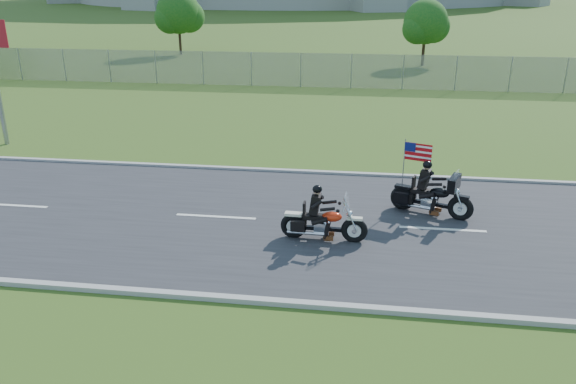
# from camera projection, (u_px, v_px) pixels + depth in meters

# --- Properties ---
(ground) EXTENTS (420.00, 420.00, 0.00)m
(ground) POSITION_uv_depth(u_px,v_px,m) (289.00, 222.00, 14.97)
(ground) COLOR #374D18
(ground) RESTS_ON ground
(road) EXTENTS (120.00, 8.00, 0.04)m
(road) POSITION_uv_depth(u_px,v_px,m) (289.00, 221.00, 14.96)
(road) COLOR #28282B
(road) RESTS_ON ground
(curb_north) EXTENTS (120.00, 0.18, 0.12)m
(curb_north) POSITION_uv_depth(u_px,v_px,m) (305.00, 172.00, 18.70)
(curb_north) COLOR #9E9B93
(curb_north) RESTS_ON ground
(curb_south) EXTENTS (120.00, 0.18, 0.12)m
(curb_south) POSITION_uv_depth(u_px,v_px,m) (262.00, 301.00, 11.20)
(curb_south) COLOR #9E9B93
(curb_south) RESTS_ON ground
(fence) EXTENTS (60.00, 0.03, 2.00)m
(fence) POSITION_uv_depth(u_px,v_px,m) (251.00, 69.00, 33.77)
(fence) COLOR gray
(fence) RESTS_ON ground
(tree_fence_near) EXTENTS (3.52, 3.28, 4.75)m
(tree_fence_near) POSITION_uv_depth(u_px,v_px,m) (426.00, 24.00, 40.96)
(tree_fence_near) COLOR #382316
(tree_fence_near) RESTS_ON ground
(tree_fence_mid) EXTENTS (3.96, 3.69, 5.30)m
(tree_fence_mid) POSITION_uv_depth(u_px,v_px,m) (179.00, 14.00, 47.09)
(tree_fence_mid) COLOR #382316
(tree_fence_mid) RESTS_ON ground
(motorcycle_lead) EXTENTS (2.16, 0.55, 1.46)m
(motorcycle_lead) POSITION_uv_depth(u_px,v_px,m) (322.00, 223.00, 13.76)
(motorcycle_lead) COLOR black
(motorcycle_lead) RESTS_ON ground
(motorcycle_follow) EXTENTS (2.20, 1.14, 1.91)m
(motorcycle_follow) POSITION_uv_depth(u_px,v_px,m) (431.00, 197.00, 15.23)
(motorcycle_follow) COLOR black
(motorcycle_follow) RESTS_ON ground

